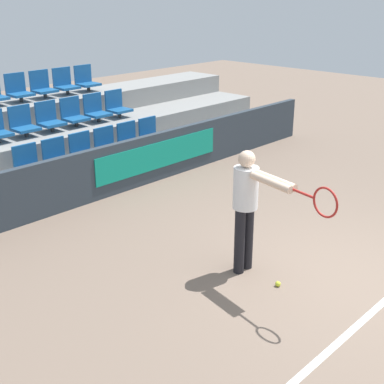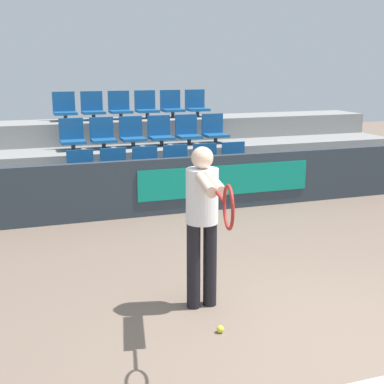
# 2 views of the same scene
# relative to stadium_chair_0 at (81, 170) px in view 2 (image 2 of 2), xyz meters

# --- Properties ---
(ground_plane) EXTENTS (30.00, 30.00, 0.00)m
(ground_plane) POSITION_rel_stadium_chair_0_xyz_m (1.33, -5.19, -0.64)
(ground_plane) COLOR #7A6656
(court_baseline) EXTENTS (4.29, 0.08, 0.01)m
(court_baseline) POSITION_rel_stadium_chair_0_xyz_m (1.33, -5.58, -0.63)
(court_baseline) COLOR white
(court_baseline) RESTS_ON ground
(barrier_wall) EXTENTS (10.33, 0.14, 0.88)m
(barrier_wall) POSITION_rel_stadium_chair_0_xyz_m (1.35, -0.71, -0.20)
(barrier_wall) COLOR #2D3842
(barrier_wall) RESTS_ON ground
(bleacher_tier_front) EXTENTS (9.93, 1.02, 0.41)m
(bleacher_tier_front) POSITION_rel_stadium_chair_0_xyz_m (1.33, -0.12, -0.43)
(bleacher_tier_front) COLOR gray
(bleacher_tier_front) RESTS_ON ground
(bleacher_tier_middle) EXTENTS (9.93, 1.02, 0.82)m
(bleacher_tier_middle) POSITION_rel_stadium_chair_0_xyz_m (1.33, 0.89, -0.23)
(bleacher_tier_middle) COLOR gray
(bleacher_tier_middle) RESTS_ON ground
(bleacher_tier_back) EXTENTS (9.93, 1.02, 1.23)m
(bleacher_tier_back) POSITION_rel_stadium_chair_0_xyz_m (1.33, 1.91, -0.02)
(bleacher_tier_back) COLOR gray
(bleacher_tier_back) RESTS_ON ground
(stadium_chair_0) EXTENTS (0.42, 0.39, 0.54)m
(stadium_chair_0) POSITION_rel_stadium_chair_0_xyz_m (0.00, 0.00, 0.00)
(stadium_chair_0) COLOR #333333
(stadium_chair_0) RESTS_ON bleacher_tier_front
(stadium_chair_1) EXTENTS (0.42, 0.39, 0.54)m
(stadium_chair_1) POSITION_rel_stadium_chair_0_xyz_m (0.53, 0.00, 0.00)
(stadium_chair_1) COLOR #333333
(stadium_chair_1) RESTS_ON bleacher_tier_front
(stadium_chair_2) EXTENTS (0.42, 0.39, 0.54)m
(stadium_chair_2) POSITION_rel_stadium_chair_0_xyz_m (1.06, 0.00, 0.00)
(stadium_chair_2) COLOR #333333
(stadium_chair_2) RESTS_ON bleacher_tier_front
(stadium_chair_3) EXTENTS (0.42, 0.39, 0.54)m
(stadium_chair_3) POSITION_rel_stadium_chair_0_xyz_m (1.60, 0.00, 0.00)
(stadium_chair_3) COLOR #333333
(stadium_chair_3) RESTS_ON bleacher_tier_front
(stadium_chair_4) EXTENTS (0.42, 0.39, 0.54)m
(stadium_chair_4) POSITION_rel_stadium_chair_0_xyz_m (2.13, 0.00, 0.00)
(stadium_chair_4) COLOR #333333
(stadium_chair_4) RESTS_ON bleacher_tier_front
(stadium_chair_5) EXTENTS (0.42, 0.39, 0.54)m
(stadium_chair_5) POSITION_rel_stadium_chair_0_xyz_m (2.66, 0.00, 0.00)
(stadium_chair_5) COLOR #333333
(stadium_chair_5) RESTS_ON bleacher_tier_front
(stadium_chair_6) EXTENTS (0.42, 0.39, 0.54)m
(stadium_chair_6) POSITION_rel_stadium_chair_0_xyz_m (0.00, 1.02, 0.41)
(stadium_chair_6) COLOR #333333
(stadium_chair_6) RESTS_ON bleacher_tier_middle
(stadium_chair_7) EXTENTS (0.42, 0.39, 0.54)m
(stadium_chair_7) POSITION_rel_stadium_chair_0_xyz_m (0.53, 1.02, 0.41)
(stadium_chair_7) COLOR #333333
(stadium_chair_7) RESTS_ON bleacher_tier_middle
(stadium_chair_8) EXTENTS (0.42, 0.39, 0.54)m
(stadium_chair_8) POSITION_rel_stadium_chair_0_xyz_m (1.06, 1.02, 0.41)
(stadium_chair_8) COLOR #333333
(stadium_chair_8) RESTS_ON bleacher_tier_middle
(stadium_chair_9) EXTENTS (0.42, 0.39, 0.54)m
(stadium_chair_9) POSITION_rel_stadium_chair_0_xyz_m (1.60, 1.02, 0.41)
(stadium_chair_9) COLOR #333333
(stadium_chair_9) RESTS_ON bleacher_tier_middle
(stadium_chair_10) EXTENTS (0.42, 0.39, 0.54)m
(stadium_chair_10) POSITION_rel_stadium_chair_0_xyz_m (2.13, 1.02, 0.41)
(stadium_chair_10) COLOR #333333
(stadium_chair_10) RESTS_ON bleacher_tier_middle
(stadium_chair_11) EXTENTS (0.42, 0.39, 0.54)m
(stadium_chair_11) POSITION_rel_stadium_chair_0_xyz_m (2.66, 1.02, 0.41)
(stadium_chair_11) COLOR #333333
(stadium_chair_11) RESTS_ON bleacher_tier_middle
(stadium_chair_12) EXTENTS (0.42, 0.39, 0.54)m
(stadium_chair_12) POSITION_rel_stadium_chair_0_xyz_m (0.00, 2.03, 0.82)
(stadium_chair_12) COLOR #333333
(stadium_chair_12) RESTS_ON bleacher_tier_back
(stadium_chair_13) EXTENTS (0.42, 0.39, 0.54)m
(stadium_chair_13) POSITION_rel_stadium_chair_0_xyz_m (0.53, 2.03, 0.82)
(stadium_chair_13) COLOR #333333
(stadium_chair_13) RESTS_ON bleacher_tier_back
(stadium_chair_14) EXTENTS (0.42, 0.39, 0.54)m
(stadium_chair_14) POSITION_rel_stadium_chair_0_xyz_m (1.06, 2.03, 0.82)
(stadium_chair_14) COLOR #333333
(stadium_chair_14) RESTS_ON bleacher_tier_back
(stadium_chair_15) EXTENTS (0.42, 0.39, 0.54)m
(stadium_chair_15) POSITION_rel_stadium_chair_0_xyz_m (1.60, 2.03, 0.82)
(stadium_chair_15) COLOR #333333
(stadium_chair_15) RESTS_ON bleacher_tier_back
(stadium_chair_16) EXTENTS (0.42, 0.39, 0.54)m
(stadium_chair_16) POSITION_rel_stadium_chair_0_xyz_m (2.13, 2.03, 0.82)
(stadium_chair_16) COLOR #333333
(stadium_chair_16) RESTS_ON bleacher_tier_back
(stadium_chair_17) EXTENTS (0.42, 0.39, 0.54)m
(stadium_chair_17) POSITION_rel_stadium_chair_0_xyz_m (2.66, 2.03, 0.82)
(stadium_chair_17) COLOR #333333
(stadium_chair_17) RESTS_ON bleacher_tier_back
(tennis_player) EXTENTS (0.44, 1.49, 1.55)m
(tennis_player) POSITION_rel_stadium_chair_0_xyz_m (0.56, -4.04, 0.31)
(tennis_player) COLOR black
(tennis_player) RESTS_ON ground
(tennis_ball) EXTENTS (0.07, 0.07, 0.07)m
(tennis_ball) POSITION_rel_stadium_chair_0_xyz_m (0.55, -4.51, -0.60)
(tennis_ball) COLOR #CCDB33
(tennis_ball) RESTS_ON ground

